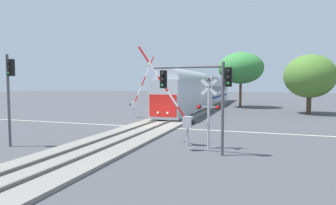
% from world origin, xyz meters
% --- Properties ---
extents(ground_plane, '(220.00, 220.00, 0.00)m').
position_xyz_m(ground_plane, '(0.00, 0.00, 0.00)').
color(ground_plane, '#47474C').
extents(road_centre_stripe, '(44.00, 0.20, 0.01)m').
position_xyz_m(road_centre_stripe, '(0.00, 0.00, 0.00)').
color(road_centre_stripe, beige).
rests_on(road_centre_stripe, ground).
extents(railway_track, '(4.40, 80.00, 0.32)m').
position_xyz_m(railway_track, '(0.00, 0.00, 0.10)').
color(railway_track, gray).
rests_on(railway_track, ground).
extents(commuter_train, '(3.04, 40.58, 5.16)m').
position_xyz_m(commuter_train, '(0.00, 21.39, 2.79)').
color(commuter_train, '#B2B7C1').
rests_on(commuter_train, railway_track).
extents(crossing_gate_near, '(3.82, 0.40, 6.19)m').
position_xyz_m(crossing_gate_near, '(4.30, -6.11, 2.05)').
color(crossing_gate_near, '#B7B7BC').
rests_on(crossing_gate_near, ground).
extents(crossing_signal_mast, '(1.36, 0.44, 4.19)m').
position_xyz_m(crossing_signal_mast, '(6.08, -6.57, 2.55)').
color(crossing_signal_mast, '#B2B2B7').
rests_on(crossing_signal_mast, ground).
extents(crossing_gate_far, '(3.01, 0.40, 6.79)m').
position_xyz_m(crossing_gate_far, '(-4.41, 6.11, 2.14)').
color(crossing_gate_far, '#B7B7BC').
rests_on(crossing_gate_far, ground).
extents(traffic_signal_near_left, '(0.53, 0.38, 5.56)m').
position_xyz_m(traffic_signal_near_left, '(-5.31, -9.83, 3.72)').
color(traffic_signal_near_left, '#4C4C51').
rests_on(traffic_signal_near_left, ground).
extents(traffic_signal_near_right, '(4.33, 0.38, 4.95)m').
position_xyz_m(traffic_signal_near_right, '(5.93, -7.94, 3.71)').
color(traffic_signal_near_right, '#4C4C51').
rests_on(traffic_signal_near_right, ground).
extents(elm_centre_background, '(7.13, 7.13, 8.83)m').
position_xyz_m(elm_centre_background, '(5.75, 23.98, 6.31)').
color(elm_centre_background, brown).
rests_on(elm_centre_background, ground).
extents(maple_right_background, '(6.12, 6.12, 7.44)m').
position_xyz_m(maple_right_background, '(14.65, 16.28, 4.73)').
color(maple_right_background, '#4C3828').
rests_on(maple_right_background, ground).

